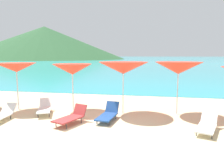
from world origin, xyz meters
name	(u,v)px	position (x,y,z in m)	size (l,w,h in m)	color
ground_plane	(120,90)	(0.00, 10.00, -0.15)	(50.00, 100.00, 0.30)	beige
ocean_water	(151,58)	(0.00, 226.97, 0.01)	(650.00, 440.00, 0.02)	#2DADBC
headland_hill	(45,43)	(-72.13, 133.41, 11.19)	(111.15, 111.15, 22.38)	#2D5B33
umbrella_2	(16,68)	(-3.84, 2.32, 2.05)	(2.00, 2.00, 2.28)	silver
umbrella_3	(72,69)	(-1.13, 2.71, 1.98)	(1.88, 1.88, 2.24)	silver
umbrella_4	(123,68)	(1.33, 2.58, 2.08)	(2.41, 2.41, 2.35)	silver
umbrella_5	(178,68)	(3.75, 2.92, 2.08)	(2.14, 2.14, 2.35)	silver
lounge_chair_2	(108,114)	(0.88, 1.39, 0.26)	(0.75, 1.61, 0.66)	#1E478C
lounge_chair_3	(207,125)	(4.53, 0.71, 0.23)	(1.04, 1.63, 0.51)	white
lounge_chair_4	(2,114)	(-3.40, 0.56, 0.24)	(0.71, 1.60, 0.57)	white
lounge_chair_8	(45,108)	(-2.14, 1.77, 0.28)	(1.11, 1.65, 0.60)	white
lounge_chair_9	(71,116)	(-0.41, 0.65, 0.29)	(1.06, 1.54, 0.67)	#A53333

